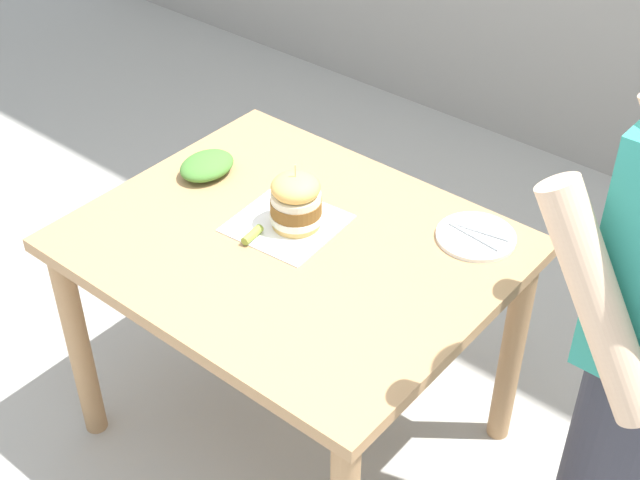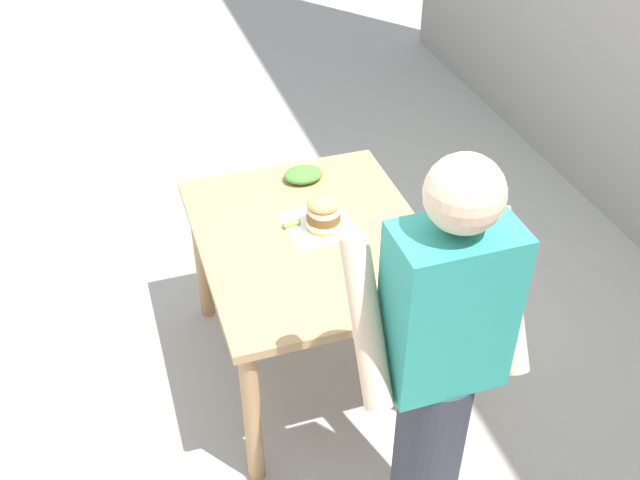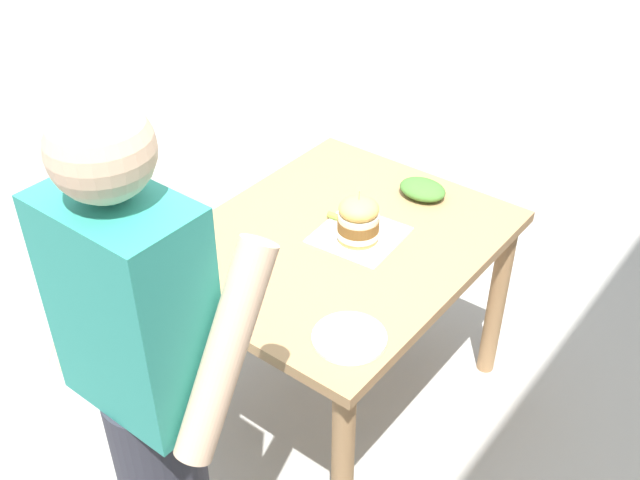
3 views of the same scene
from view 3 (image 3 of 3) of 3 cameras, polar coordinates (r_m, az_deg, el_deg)
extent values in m
plane|color=#ADAAA3|center=(3.10, 1.16, -11.67)|extent=(80.00, 80.00, 0.00)
cube|color=tan|center=(2.60, 1.35, -0.24)|extent=(0.94, 1.15, 0.04)
cylinder|color=tan|center=(3.04, 13.33, -4.47)|extent=(0.07, 0.07, 0.74)
cylinder|color=tan|center=(3.36, 0.92, 0.94)|extent=(0.07, 0.07, 0.74)
cylinder|color=tan|center=(2.40, 1.73, -17.22)|extent=(0.07, 0.07, 0.74)
cylinder|color=tan|center=(2.79, -12.05, -8.62)|extent=(0.07, 0.07, 0.74)
cube|color=white|center=(2.60, 2.99, 0.39)|extent=(0.30, 0.30, 0.00)
cylinder|color=#E5B25B|center=(2.57, 2.90, 0.26)|extent=(0.14, 0.14, 0.02)
cylinder|color=silver|center=(2.56, 2.91, 0.64)|extent=(0.15, 0.15, 0.02)
cylinder|color=brown|center=(2.54, 2.93, 1.21)|extent=(0.14, 0.14, 0.04)
cylinder|color=silver|center=(2.52, 2.96, 1.80)|extent=(0.14, 0.14, 0.02)
ellipsoid|color=#E5B25B|center=(2.51, 2.98, 2.40)|extent=(0.14, 0.14, 0.07)
cylinder|color=#D1B77F|center=(2.48, 3.01, 3.26)|extent=(0.00, 0.00, 0.05)
cylinder|color=#8EA83D|center=(2.66, 1.34, 1.75)|extent=(0.08, 0.03, 0.02)
cylinder|color=white|center=(2.19, 2.25, -7.45)|extent=(0.22, 0.22, 0.01)
cylinder|color=silver|center=(2.18, 2.58, -7.42)|extent=(0.04, 0.17, 0.01)
cylinder|color=silver|center=(2.19, 1.94, -7.09)|extent=(0.03, 0.17, 0.01)
ellipsoid|color=#477F33|center=(2.82, 7.82, 3.85)|extent=(0.18, 0.14, 0.06)
cube|color=teal|center=(1.74, -14.20, -4.91)|extent=(0.36, 0.22, 0.56)
sphere|color=beige|center=(1.52, -16.37, 6.63)|extent=(0.22, 0.22, 0.22)
cylinder|color=beige|center=(1.67, -7.23, -8.42)|extent=(0.09, 0.34, 0.50)
cylinder|color=beige|center=(1.95, -17.01, -2.34)|extent=(0.09, 0.34, 0.50)
camera|label=1|loc=(2.71, -49.27, 24.81)|focal=50.00mm
camera|label=2|loc=(2.11, -80.33, 19.89)|focal=42.00mm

